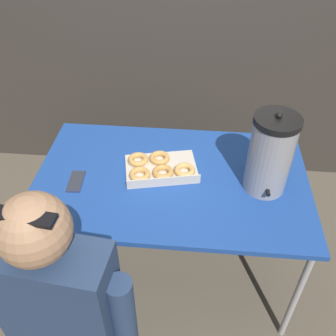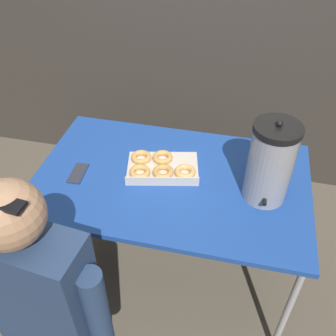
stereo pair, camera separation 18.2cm
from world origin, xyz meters
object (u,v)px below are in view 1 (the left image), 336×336
at_px(donut_box, 159,168).
at_px(cell_phone, 76,181).
at_px(coffee_urn, 270,154).
at_px(person_seated, 68,325).

distance_m(donut_box, cell_phone, 0.42).
relative_size(donut_box, cell_phone, 2.63).
bearing_deg(coffee_urn, person_seated, -137.75).
xyz_separation_m(donut_box, coffee_urn, (0.51, -0.06, 0.18)).
bearing_deg(donut_box, coffee_urn, -19.22).
bearing_deg(person_seated, cell_phone, -72.26).
height_order(donut_box, cell_phone, donut_box).
bearing_deg(person_seated, donut_box, -102.78).
height_order(coffee_urn, person_seated, person_seated).
distance_m(donut_box, person_seated, 0.83).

